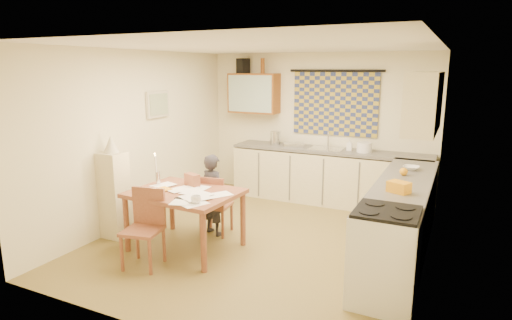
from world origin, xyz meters
The scene contains 44 objects.
floor centered at (0.00, 0.00, -0.01)m, with size 4.00×4.50×0.02m, color brown.
ceiling centered at (0.00, 0.00, 2.51)m, with size 4.00×4.50×0.02m, color white.
wall_back centered at (0.00, 2.26, 1.25)m, with size 4.00×0.02×2.50m, color beige.
wall_front centered at (0.00, -2.26, 1.25)m, with size 4.00×0.02×2.50m, color beige.
wall_left centered at (-2.01, 0.00, 1.25)m, with size 0.02×4.50×2.50m, color beige.
wall_right centered at (2.01, 0.00, 1.25)m, with size 0.02×4.50×2.50m, color beige.
window_blind centered at (0.30, 2.22, 1.65)m, with size 1.45×0.03×1.05m, color navy.
curtain_rod centered at (0.30, 2.20, 2.20)m, with size 0.04×0.04×1.60m, color black.
wall_cabinet centered at (-1.15, 2.08, 1.80)m, with size 0.90×0.34×0.70m, color brown.
wall_cabinet_glass centered at (-1.15, 1.91, 1.80)m, with size 0.84×0.02×0.64m, color #99B2A5.
upper_cabinet_right centered at (1.83, 0.55, 1.85)m, with size 0.34×1.30×0.70m, color #C9BD8F.
framed_print centered at (-1.97, 0.40, 1.70)m, with size 0.04×0.50×0.40m, color beige.
print_canvas centered at (-1.95, 0.40, 1.70)m, with size 0.01×0.42×0.32m, color beige.
counter_back centered at (0.31, 1.95, 0.45)m, with size 3.30×0.62×0.92m.
counter_right centered at (1.70, 0.28, 0.45)m, with size 0.62×2.95×0.92m.
stove centered at (1.70, -0.91, 0.47)m, with size 0.61×0.61×0.95m.
sink centered at (0.25, 1.95, 0.88)m, with size 0.55×0.45×0.10m, color silver.
tap centered at (0.23, 2.13, 1.06)m, with size 0.03×0.03×0.28m, color silver.
dish_rack centered at (-0.32, 1.95, 0.95)m, with size 0.35×0.30×0.06m, color silver.
kettle centered at (-0.67, 1.95, 1.04)m, with size 0.18×0.18×0.24m, color silver.
mixing_bowl centered at (0.88, 1.95, 1.00)m, with size 0.24×0.24×0.16m, color white.
soap_bottle centered at (0.63, 2.00, 1.01)m, with size 0.09×0.09×0.19m, color white.
bowl centered at (1.70, 1.00, 0.95)m, with size 0.22×0.22×0.05m, color white.
orange_bag centered at (1.70, -0.17, 0.98)m, with size 0.22×0.16×0.12m, color orange.
fruit_orange centered at (1.65, 0.64, 0.97)m, with size 0.10×0.10×0.10m, color orange.
speaker centered at (-1.36, 2.08, 2.28)m, with size 0.16×0.20×0.26m, color black.
bottle_green centered at (-1.34, 2.08, 2.28)m, with size 0.07×0.07×0.26m, color #195926.
bottle_brown centered at (-0.98, 2.08, 2.28)m, with size 0.07×0.07×0.26m, color brown.
dining_table centered at (-0.76, -0.67, 0.38)m, with size 1.34×1.05×0.75m.
chair_far centered at (-0.68, -0.08, 0.26)m, with size 0.42×0.42×0.83m.
chair_near centered at (-0.91, -1.29, 0.28)m, with size 0.48×0.48×0.89m.
person centered at (-0.71, -0.10, 0.56)m, with size 0.47×0.38×1.12m, color black.
shelf_stand centered at (-1.84, -0.75, 0.58)m, with size 0.32×0.30×1.16m, color #C9BD8F.
lampshade centered at (-1.84, -0.75, 1.27)m, with size 0.20×0.20×0.22m, color beige.
letter_rack centered at (-0.82, -0.42, 0.83)m, with size 0.22×0.10×0.16m, color brown.
mug centered at (-0.36, -1.02, 0.80)m, with size 0.13×0.13×0.09m, color white.
magazine centered at (-1.24, -0.87, 0.76)m, with size 0.24×0.30×0.03m, color maroon.
book centered at (-1.14, -0.75, 0.76)m, with size 0.27×0.31×0.02m, color orange.
orange_box centered at (-1.11, -0.97, 0.77)m, with size 0.12×0.08×0.04m, color orange.
eyeglasses centered at (-0.62, -0.97, 0.76)m, with size 0.13×0.04×0.02m, color black.
candle_holder centered at (-1.26, -0.56, 0.84)m, with size 0.06×0.06×0.18m, color silver.
candle centered at (-1.24, -0.61, 1.04)m, with size 0.02×0.02×0.22m, color white.
candle_flame centered at (-1.27, -0.58, 1.16)m, with size 0.02×0.02×0.02m, color #FFCC66.
papers centered at (-0.60, -0.76, 0.76)m, with size 1.17×0.87×0.02m.
Camera 1 is at (2.25, -4.86, 2.25)m, focal length 30.00 mm.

